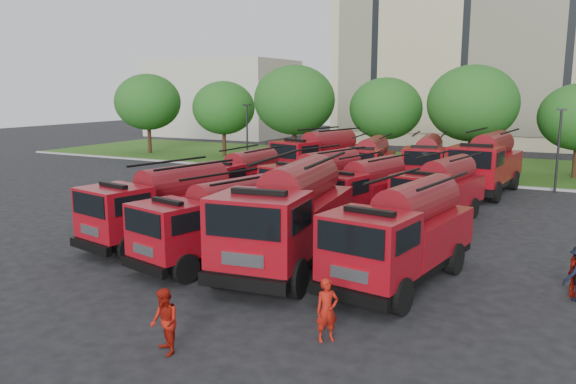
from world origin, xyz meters
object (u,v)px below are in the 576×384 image
Objects in this scene: firefighter_4 at (232,223)px; firefighter_5 at (419,245)px; fire_truck_5 at (317,181)px; fire_truck_7 at (440,190)px; fire_truck_0 at (163,205)px; firefighter_1 at (166,354)px; fire_truck_10 at (427,161)px; fire_truck_1 at (217,221)px; fire_truck_8 at (319,156)px; firefighter_0 at (327,341)px; fire_truck_3 at (403,234)px; fire_truck_2 at (289,216)px; fire_truck_6 at (364,189)px; fire_truck_4 at (243,178)px; firefighter_2 at (573,296)px; fire_truck_9 at (369,162)px; fire_truck_11 at (486,163)px.

firefighter_5 reaches higher than firefighter_4.
fire_truck_7 is (6.22, 0.42, -0.03)m from fire_truck_5.
fire_truck_0 is 10.29m from firefighter_1.
fire_truck_5 is 10.74m from fire_truck_10.
fire_truck_10 is at bearing 95.16° from fire_truck_1.
fire_truck_10 is at bearing 116.81° from fire_truck_7.
fire_truck_5 is 9.90m from fire_truck_8.
fire_truck_3 is at bearing 40.21° from firefighter_0.
fire_truck_2 is at bearing -54.38° from fire_truck_8.
fire_truck_10 is at bearing 99.73° from fire_truck_6.
fire_truck_4 is 0.96× the size of fire_truck_6.
firefighter_2 is 14.83m from firefighter_4.
firefighter_2 is at bearing 0.89° from fire_truck_2.
fire_truck_1 reaches higher than fire_truck_6.
fire_truck_1 is 9.23m from fire_truck_6.
firefighter_2 is (12.17, -16.25, -1.57)m from fire_truck_9.
fire_truck_5 reaches higher than fire_truck_1.
firefighter_2 is (8.81, -17.98, -1.63)m from fire_truck_10.
fire_truck_10 is (3.28, 10.23, 0.08)m from fire_truck_5.
fire_truck_7 is 0.97× the size of fire_truck_9.
fire_truck_10 is (2.95, 19.90, 0.13)m from fire_truck_1.
fire_truck_11 is (7.18, 0.79, 0.26)m from fire_truck_9.
fire_truck_0 is 3.55m from fire_truck_1.
firefighter_5 is (3.59, -3.35, -1.47)m from fire_truck_6.
fire_truck_1 is 8.38m from firefighter_5.
firefighter_5 is at bearing -37.09° from fire_truck_8.
fire_truck_2 is 9.99m from fire_truck_7.
fire_truck_3 is 1.00× the size of fire_truck_10.
fire_truck_4 is 0.88× the size of fire_truck_10.
fire_truck_10 is (0.43, 11.02, 0.16)m from fire_truck_6.
fire_truck_6 is 4.15× the size of firefighter_1.
fire_truck_1 is 1.02× the size of fire_truck_6.
fire_truck_11 is (3.82, -0.95, 0.20)m from fire_truck_10.
fire_truck_10 is 4.53× the size of firefighter_0.
firefighter_5 is at bearing 45.87° from firefighter_0.
fire_truck_10 is 15.85m from firefighter_4.
fire_truck_4 reaches higher than firefighter_4.
fire_truck_7 is at bearing 63.93° from fire_truck_2.
fire_truck_4 is at bearing -171.26° from fire_truck_6.
fire_truck_10 reaches higher than firefighter_1.
fire_truck_3 is 8.55m from firefighter_1.
fire_truck_6 is 4.25× the size of firefighter_2.
fire_truck_0 is at bearing 38.30° from firefighter_5.
firefighter_5 is at bearing -30.99° from fire_truck_6.
firefighter_5 is at bearing 55.74° from fire_truck_1.
fire_truck_2 is 4.46× the size of firefighter_4.
fire_truck_2 is at bearing 111.35° from firefighter_2.
firefighter_1 is (7.70, -16.05, -1.47)m from fire_truck_4.
fire_truck_4 is 4.31m from fire_truck_5.
firefighter_1 is at bearing -51.88° from fire_truck_1.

